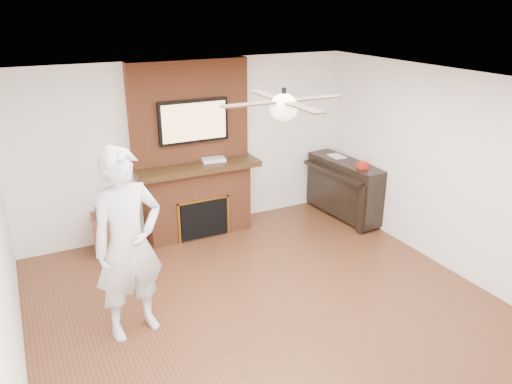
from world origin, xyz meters
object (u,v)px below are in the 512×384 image
fireplace (195,168)px  side_table (113,231)px  person (128,245)px  piano (345,187)px

fireplace → side_table: fireplace is taller
side_table → person: bearing=-88.7°
person → piano: 4.00m
fireplace → piano: 2.39m
person → side_table: bearing=73.1°
person → side_table: person is taller
fireplace → person: bearing=-125.3°
fireplace → piano: fireplace is taller
person → side_table: size_ratio=3.31×
fireplace → piano: size_ratio=1.73×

